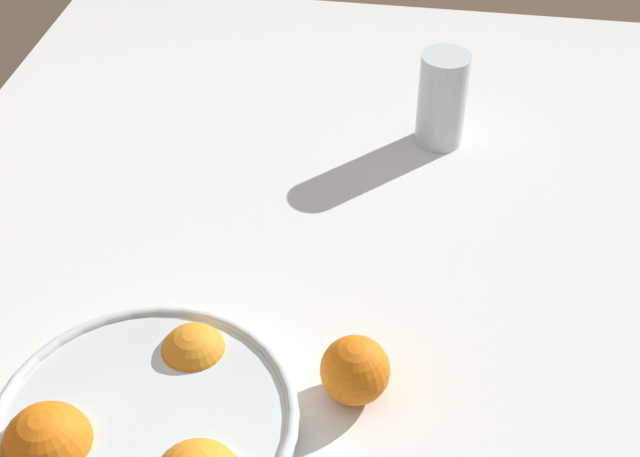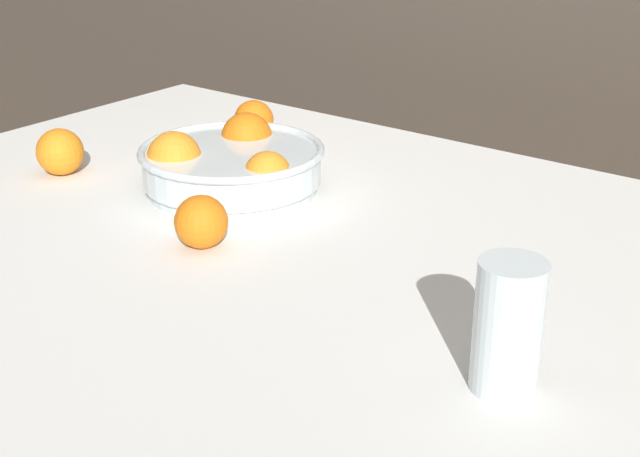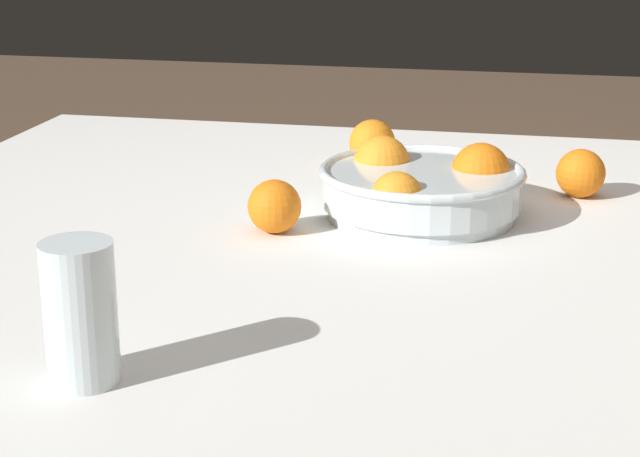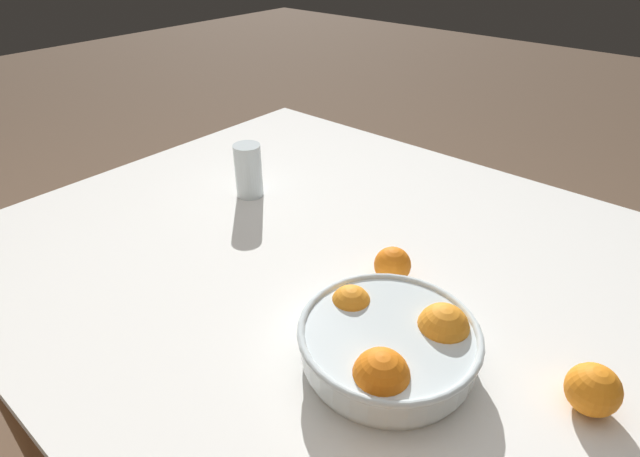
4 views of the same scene
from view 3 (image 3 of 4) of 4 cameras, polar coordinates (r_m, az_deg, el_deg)
dining_table at (r=1.30m, az=-3.55°, el=-4.12°), size 1.49×1.19×0.75m
fruit_bowl at (r=1.44m, az=5.46°, el=2.23°), size 0.28×0.28×0.10m
juice_glass at (r=0.97m, az=-12.63°, el=-4.78°), size 0.07×0.07×0.13m
orange_loose_near_bowl at (r=1.71m, az=2.80°, el=4.60°), size 0.07×0.07×0.07m
orange_loose_front at (r=1.57m, az=13.73°, el=2.87°), size 0.07×0.07×0.07m
orange_loose_aside at (r=1.37m, az=-2.43°, el=1.18°), size 0.07×0.07×0.07m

